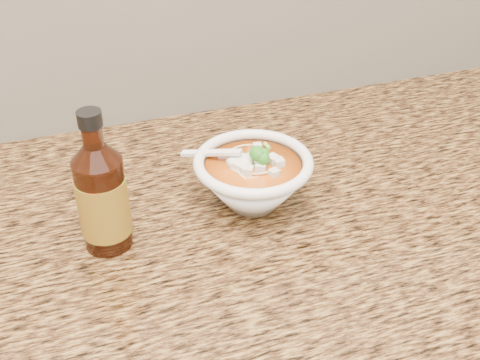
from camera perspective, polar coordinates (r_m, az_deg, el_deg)
name	(u,v)px	position (r m, az deg, el deg)	size (l,w,h in m)	color
counter_slab	(95,249)	(0.86, -13.60, -6.42)	(4.00, 0.68, 0.04)	olive
soup_bowl	(253,180)	(0.87, 1.24, 0.03)	(0.18, 0.17, 0.10)	white
hot_sauce_bottle	(102,198)	(0.79, -12.92, -1.65)	(0.08, 0.08, 0.20)	#401608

